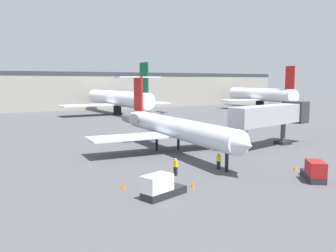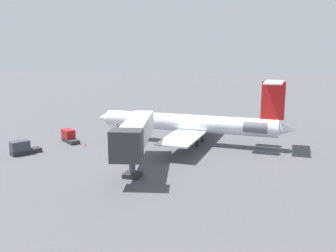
% 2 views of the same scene
% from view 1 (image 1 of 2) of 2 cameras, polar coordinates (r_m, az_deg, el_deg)
% --- Properties ---
extents(ground_plane, '(400.00, 400.00, 0.10)m').
position_cam_1_polar(ground_plane, '(48.89, 4.51, -3.85)').
color(ground_plane, '#4C4C51').
extents(regional_jet, '(21.68, 30.95, 9.80)m').
position_cam_1_polar(regional_jet, '(47.77, 0.47, -0.02)').
color(regional_jet, silver).
rests_on(regional_jet, ground_plane).
extents(jet_bridge, '(15.96, 6.47, 6.10)m').
position_cam_1_polar(jet_bridge, '(53.62, 16.18, 1.66)').
color(jet_bridge, '#ADADB2').
rests_on(jet_bridge, ground_plane).
extents(ground_crew_marshaller, '(0.37, 0.46, 1.69)m').
position_cam_1_polar(ground_crew_marshaller, '(35.89, 1.17, -6.30)').
color(ground_crew_marshaller, black).
rests_on(ground_crew_marshaller, ground_plane).
extents(ground_crew_loader, '(0.40, 0.47, 1.69)m').
position_cam_1_polar(ground_crew_loader, '(38.74, 7.81, -5.38)').
color(ground_crew_loader, black).
rests_on(ground_crew_loader, ground_plane).
extents(baggage_tug_lead, '(3.48, 4.06, 1.90)m').
position_cam_1_polar(baggage_tug_lead, '(36.59, 21.65, -6.57)').
color(baggage_tug_lead, '#262628').
rests_on(baggage_tug_lead, ground_plane).
extents(baggage_tug_trailing, '(4.24, 2.61, 1.90)m').
position_cam_1_polar(baggage_tug_trailing, '(29.20, -1.22, -9.44)').
color(baggage_tug_trailing, '#262628').
rests_on(baggage_tug_trailing, ground_plane).
extents(traffic_cone_near, '(0.36, 0.36, 0.55)m').
position_cam_1_polar(traffic_cone_near, '(40.10, 19.00, -6.13)').
color(traffic_cone_near, orange).
rests_on(traffic_cone_near, ground_plane).
extents(traffic_cone_mid, '(0.36, 0.36, 0.55)m').
position_cam_1_polar(traffic_cone_mid, '(32.16, 3.84, -8.95)').
color(traffic_cone_mid, orange).
rests_on(traffic_cone_mid, ground_plane).
extents(traffic_cone_far, '(0.36, 0.36, 0.55)m').
position_cam_1_polar(traffic_cone_far, '(32.03, -6.89, -9.06)').
color(traffic_cone_far, orange).
rests_on(traffic_cone_far, ground_plane).
extents(terminal_building, '(170.87, 22.23, 12.05)m').
position_cam_1_polar(terminal_building, '(129.40, -17.23, 5.26)').
color(terminal_building, '#9E998E').
rests_on(terminal_building, ground_plane).
extents(parked_airliner_west_mid, '(30.86, 36.65, 13.45)m').
position_cam_1_polar(parked_airliner_west_mid, '(101.98, -7.80, 4.18)').
color(parked_airliner_west_mid, white).
rests_on(parked_airliner_west_mid, ground_plane).
extents(parked_airliner_centre, '(28.89, 34.02, 13.69)m').
position_cam_1_polar(parked_airliner_centre, '(131.04, 14.07, 4.68)').
color(parked_airliner_centre, white).
rests_on(parked_airliner_centre, ground_plane).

